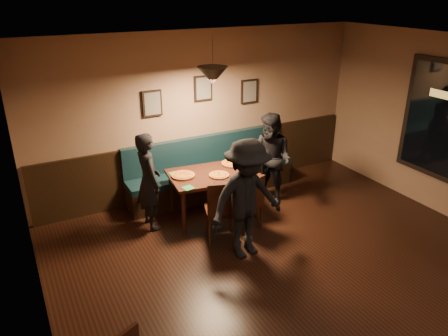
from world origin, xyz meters
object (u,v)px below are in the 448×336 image
dining_table (214,194)px  tabasco_bottle (242,165)px  diner_right (271,159)px  soda_glass (259,168)px  booth_bench (211,168)px  diner_left (149,181)px  chair_near_right (246,202)px  chair_near_left (221,209)px  diner_front (247,200)px

dining_table → tabasco_bottle: 0.64m
diner_right → soda_glass: diner_right is taller
booth_bench → soda_glass: booth_bench is taller
booth_bench → diner_left: size_ratio=1.99×
diner_right → soda_glass: bearing=-76.1°
chair_near_right → tabasco_bottle: 0.70m
diner_left → dining_table: bearing=-98.3°
chair_near_right → diner_left: diner_left is taller
chair_near_left → diner_right: 1.47m
booth_bench → diner_right: 1.07m
diner_left → tabasco_bottle: (1.49, -0.19, 0.04)m
chair_near_right → soda_glass: 0.63m
chair_near_right → tabasco_bottle: chair_near_right is taller
booth_bench → chair_near_right: 1.29m
chair_near_left → diner_front: size_ratio=0.58×
booth_bench → diner_left: diner_left is taller
booth_bench → dining_table: size_ratio=2.20×
chair_near_right → diner_front: (-0.34, -0.58, 0.39)m
booth_bench → chair_near_right: bearing=-92.9°
chair_near_left → chair_near_right: size_ratio=1.09×
diner_left → chair_near_right: bearing=-121.8°
soda_glass → booth_bench: bearing=109.9°
dining_table → booth_bench: bearing=73.1°
chair_near_right → tabasco_bottle: size_ratio=7.13×
diner_front → tabasco_bottle: (0.59, 1.13, -0.04)m
chair_near_left → tabasco_bottle: 1.00m
booth_bench → chair_near_left: size_ratio=3.10×
soda_glass → chair_near_left: bearing=-156.4°
diner_right → soda_glass: (-0.40, -0.27, 0.02)m
soda_glass → diner_front: bearing=-130.4°
diner_right → chair_near_left: bearing=-82.9°
dining_table → chair_near_right: (0.23, -0.61, 0.08)m
chair_near_left → diner_front: diner_front is taller
diner_left → tabasco_bottle: diner_left is taller
chair_near_right → diner_front: diner_front is taller
booth_bench → tabasco_bottle: (0.18, -0.74, 0.29)m
chair_near_left → diner_left: 1.16m
diner_left → diner_front: bearing=-146.5°
chair_near_left → diner_right: (1.28, 0.65, 0.29)m
diner_left → chair_near_left: bearing=-137.4°
tabasco_bottle → diner_front: bearing=-117.4°
dining_table → chair_near_right: chair_near_right is taller
dining_table → chair_near_left: chair_near_left is taller
chair_near_left → diner_front: bearing=-57.6°
diner_left → diner_front: 1.60m
dining_table → chair_near_left: (-0.23, -0.69, 0.12)m
soda_glass → tabasco_bottle: 0.30m
chair_near_right → chair_near_left: bearing=172.0°
tabasco_bottle → chair_near_left: bearing=-138.6°
booth_bench → tabasco_bottle: bearing=-76.1°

